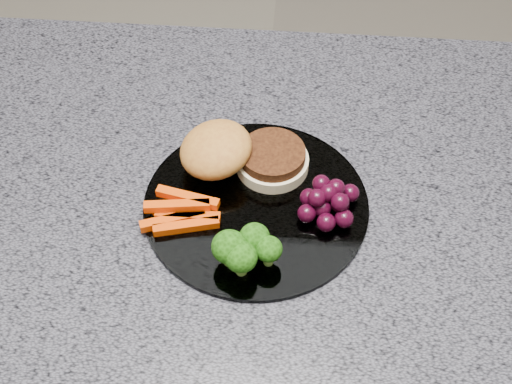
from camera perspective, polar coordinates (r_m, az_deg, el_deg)
island_cabinet at (r=1.24m, az=-2.65°, el=-13.59°), size 1.20×0.60×0.86m
countertop at (r=0.86m, az=-3.72°, el=-0.28°), size 1.20×0.60×0.04m
plate at (r=0.82m, az=0.00°, el=-1.02°), size 0.26×0.26×0.01m
burger at (r=0.84m, az=-1.61°, el=2.93°), size 0.17×0.11×0.05m
carrot_sticks at (r=0.81m, az=-5.90°, el=-1.60°), size 0.09×0.06×0.02m
broccoli at (r=0.75m, az=-0.92°, el=-4.53°), size 0.08×0.06×0.05m
grape_bunch at (r=0.81m, az=5.82°, el=-0.74°), size 0.07×0.07×0.04m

